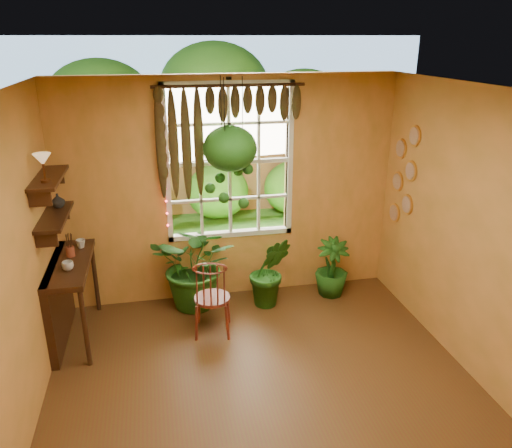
# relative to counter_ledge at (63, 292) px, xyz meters

# --- Properties ---
(floor) EXTENTS (4.50, 4.50, 0.00)m
(floor) POSITION_rel_counter_ledge_xyz_m (1.91, -1.60, -0.55)
(floor) COLOR #522D17
(floor) RESTS_ON ground
(ceiling) EXTENTS (4.50, 4.50, 0.00)m
(ceiling) POSITION_rel_counter_ledge_xyz_m (1.91, -1.60, 2.15)
(ceiling) COLOR silver
(ceiling) RESTS_ON wall_back
(wall_back) EXTENTS (4.00, 0.00, 4.00)m
(wall_back) POSITION_rel_counter_ledge_xyz_m (1.91, 0.65, 0.80)
(wall_back) COLOR #E89B4F
(wall_back) RESTS_ON floor
(wall_right) EXTENTS (0.00, 4.50, 4.50)m
(wall_right) POSITION_rel_counter_ledge_xyz_m (3.91, -1.60, 0.80)
(wall_right) COLOR #E89B4F
(wall_right) RESTS_ON floor
(window) EXTENTS (1.52, 0.10, 1.86)m
(window) POSITION_rel_counter_ledge_xyz_m (1.91, 0.68, 1.15)
(window) COLOR white
(window) RESTS_ON wall_back
(valance_vine) EXTENTS (1.70, 0.12, 1.10)m
(valance_vine) POSITION_rel_counter_ledge_xyz_m (1.82, 0.56, 1.73)
(valance_vine) COLOR #33170E
(valance_vine) RESTS_ON window
(string_lights) EXTENTS (0.03, 0.03, 1.54)m
(string_lights) POSITION_rel_counter_ledge_xyz_m (1.15, 0.59, 1.20)
(string_lights) COLOR #FF2633
(string_lights) RESTS_ON window
(wall_plates) EXTENTS (0.04, 0.32, 1.10)m
(wall_plates) POSITION_rel_counter_ledge_xyz_m (3.89, 0.19, 1.00)
(wall_plates) COLOR beige
(wall_plates) RESTS_ON wall_right
(counter_ledge) EXTENTS (0.40, 1.20, 0.90)m
(counter_ledge) POSITION_rel_counter_ledge_xyz_m (0.00, 0.00, 0.00)
(counter_ledge) COLOR #33170E
(counter_ledge) RESTS_ON floor
(shelf_lower) EXTENTS (0.25, 0.90, 0.04)m
(shelf_lower) POSITION_rel_counter_ledge_xyz_m (0.03, 0.00, 0.85)
(shelf_lower) COLOR #33170E
(shelf_lower) RESTS_ON wall_left
(shelf_upper) EXTENTS (0.25, 0.90, 0.04)m
(shelf_upper) POSITION_rel_counter_ledge_xyz_m (0.03, 0.00, 1.25)
(shelf_upper) COLOR #33170E
(shelf_upper) RESTS_ON wall_left
(backyard) EXTENTS (14.00, 10.00, 12.00)m
(backyard) POSITION_rel_counter_ledge_xyz_m (2.15, 5.27, 0.73)
(backyard) COLOR #215B1A
(backyard) RESTS_ON ground
(windsor_chair) EXTENTS (0.46, 0.48, 1.05)m
(windsor_chair) POSITION_rel_counter_ledge_xyz_m (1.55, -0.22, -0.25)
(windsor_chair) COLOR maroon
(windsor_chair) RESTS_ON floor
(potted_plant_left) EXTENTS (1.25, 1.18, 1.10)m
(potted_plant_left) POSITION_rel_counter_ledge_xyz_m (1.46, 0.40, -0.00)
(potted_plant_left) COLOR #114312
(potted_plant_left) RESTS_ON floor
(potted_plant_mid) EXTENTS (0.53, 0.44, 0.89)m
(potted_plant_mid) POSITION_rel_counter_ledge_xyz_m (2.31, 0.25, -0.10)
(potted_plant_mid) COLOR #114312
(potted_plant_mid) RESTS_ON floor
(potted_plant_right) EXTENTS (0.44, 0.44, 0.74)m
(potted_plant_right) POSITION_rel_counter_ledge_xyz_m (3.13, 0.35, -0.18)
(potted_plant_right) COLOR #114312
(potted_plant_right) RESTS_ON floor
(hanging_basket) EXTENTS (0.59, 0.59, 1.41)m
(hanging_basket) POSITION_rel_counter_ledge_xyz_m (1.86, 0.29, 1.33)
(hanging_basket) COLOR black
(hanging_basket) RESTS_ON ceiling
(cup_a) EXTENTS (0.15, 0.15, 0.09)m
(cup_a) POSITION_rel_counter_ledge_xyz_m (0.13, -0.21, 0.39)
(cup_a) COLOR silver
(cup_a) RESTS_ON counter_ledge
(cup_b) EXTENTS (0.10, 0.10, 0.09)m
(cup_b) POSITION_rel_counter_ledge_xyz_m (0.19, 0.35, 0.40)
(cup_b) COLOR beige
(cup_b) RESTS_ON counter_ledge
(brush_jar) EXTENTS (0.09, 0.09, 0.32)m
(brush_jar) POSITION_rel_counter_ledge_xyz_m (0.11, 0.14, 0.47)
(brush_jar) COLOR brown
(brush_jar) RESTS_ON counter_ledge
(shelf_vase) EXTENTS (0.16, 0.16, 0.15)m
(shelf_vase) POSITION_rel_counter_ledge_xyz_m (0.04, 0.24, 0.94)
(shelf_vase) COLOR #B2AD99
(shelf_vase) RESTS_ON shelf_lower
(tiffany_lamp) EXTENTS (0.16, 0.16, 0.27)m
(tiffany_lamp) POSITION_rel_counter_ledge_xyz_m (0.05, -0.23, 1.47)
(tiffany_lamp) COLOR #562F18
(tiffany_lamp) RESTS_ON shelf_upper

